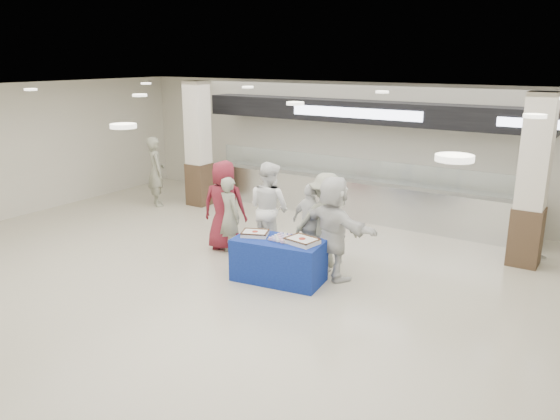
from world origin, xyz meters
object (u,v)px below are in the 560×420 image
Objects in this scene: chef_tall at (269,208)px; soldier_bg at (156,171)px; sheet_cake_right at (302,240)px; soldier_b at (326,220)px; sheet_cake_left at (255,233)px; soldier_a at (230,216)px; display_table at (279,260)px; civilian_white at (333,228)px; civilian_maroon at (224,205)px; cupcake_tray at (282,238)px; chef_short at (311,224)px.

soldier_bg is (-4.51, 1.41, -0.02)m from chef_tall.
sheet_cake_right is at bearing -169.41° from soldier_bg.
chef_tall reaches higher than soldier_b.
sheet_cake_right reaches higher than sheet_cake_left.
sheet_cake_right is 0.37× the size of soldier_a.
soldier_bg is at bearing 147.29° from display_table.
soldier_a is 4.30m from soldier_bg.
civilian_maroon is at bearing 17.27° from civilian_white.
soldier_bg is (-5.88, 2.44, 0.10)m from sheet_cake_right.
civilian_white is (0.67, 0.61, 0.14)m from cupcake_tray.
soldier_b is (-0.10, 1.03, 0.08)m from sheet_cake_right.
civilian_maroon is 0.99× the size of civilian_white.
chef_short is (0.96, -0.02, -0.15)m from chef_tall.
soldier_a reaches higher than chef_short.
civilian_maroon is (-1.81, 0.79, 0.54)m from display_table.
sheet_cake_right is 1.09m from chef_short.
display_table is 1.25m from soldier_b.
chef_tall is at bearing 132.83° from cupcake_tray.
display_table is 0.84× the size of chef_tall.
soldier_a is 2.29m from civilian_white.
display_table is 1.11m from civilian_white.
civilian_white is (2.53, -0.15, 0.01)m from civilian_maroon.
chef_tall is 1.71m from civilian_white.
sheet_cake_left is 0.52m from cupcake_tray.
civilian_white is (0.28, 0.58, 0.12)m from sheet_cake_right.
soldier_a is 1.01× the size of chef_short.
soldier_bg reaches higher than cupcake_tray.
soldier_b is at bearing -147.59° from soldier_a.
civilian_maroon reaches higher than sheet_cake_left.
sheet_cake_left is 0.30× the size of civilian_white.
soldier_b reaches higher than display_table.
sheet_cake_right is at bearing -0.45° from display_table.
soldier_bg is at bearing -6.47° from soldier_a.
chef_short is at bearing -20.04° from soldier_b.
civilian_maroon is at bearing -16.79° from soldier_b.
soldier_a is (-1.09, 0.68, -0.02)m from sheet_cake_left.
display_table is at bearing -172.38° from sheet_cake_right.
sheet_cake_left is 0.97× the size of sheet_cake_right.
sheet_cake_left is 0.30× the size of soldier_bg.
chef_tall is at bearing 5.52° from civilian_white.
display_table is at bearing 176.88° from soldier_a.
soldier_a is (-1.56, 0.64, 0.40)m from display_table.
chef_short is at bearing -10.66° from civilian_white.
soldier_a is (0.25, -0.15, -0.14)m from civilian_maroon.
sheet_cake_left is (-0.47, -0.04, 0.42)m from display_table.
cupcake_tray is 0.24× the size of soldier_b.
chef_short is (-0.42, 1.01, -0.03)m from sheet_cake_right.
chef_short reaches higher than sheet_cake_right.
sheet_cake_left is at bearing 81.13° from chef_short.
chef_short reaches higher than cupcake_tray.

